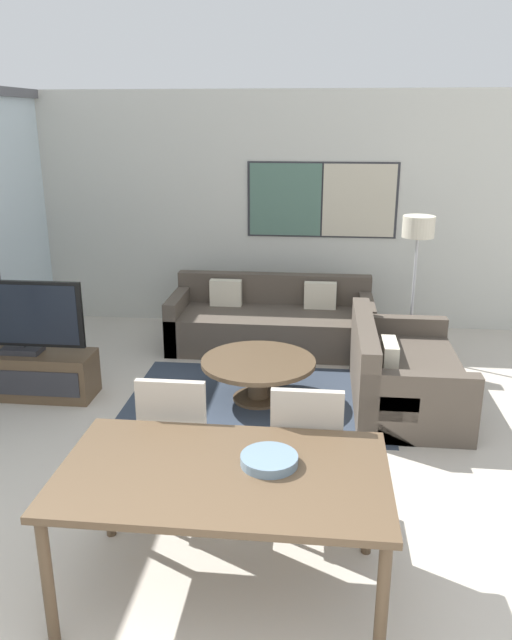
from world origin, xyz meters
TOP-DOWN VIEW (x-y plane):
  - wall_back at (0.02, 5.81)m, footprint 6.93×0.09m
  - area_rug at (-0.03, 3.48)m, footprint 2.38×1.62m
  - tv_console at (-2.20, 3.36)m, footprint 1.30×0.42m
  - television at (-2.20, 3.36)m, footprint 1.21×0.20m
  - sofa_main at (-0.03, 4.95)m, footprint 2.24×0.93m
  - sofa_side at (1.22, 3.54)m, footprint 0.93×1.60m
  - coffee_table at (-0.03, 3.48)m, footprint 1.04×1.04m
  - dining_table at (0.04, 1.00)m, footprint 1.69×0.98m
  - dining_chair_left at (-0.37, 1.71)m, footprint 0.46×0.46m
  - dining_chair_centre at (0.45, 1.66)m, footprint 0.46×0.46m
  - fruit_bowl at (0.27, 1.08)m, footprint 0.30×0.30m
  - floor_lamp at (1.49, 4.77)m, footprint 0.33×0.33m

SIDE VIEW (x-z plane):
  - area_rug at x=-0.03m, z-range 0.00..0.01m
  - tv_console at x=-2.20m, z-range 0.00..0.42m
  - sofa_side at x=1.22m, z-range -0.12..0.65m
  - sofa_main at x=-0.03m, z-range -0.12..0.65m
  - coffee_table at x=-0.03m, z-range 0.10..0.49m
  - dining_chair_left at x=-0.37m, z-range 0.05..1.04m
  - dining_chair_centre at x=0.45m, z-range 0.05..1.04m
  - dining_table at x=0.04m, z-range 0.31..1.08m
  - television at x=-2.20m, z-range 0.42..1.11m
  - fruit_bowl at x=0.27m, z-range 0.77..0.83m
  - floor_lamp at x=1.49m, z-range 0.52..2.05m
  - wall_back at x=0.02m, z-range 0.01..2.81m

